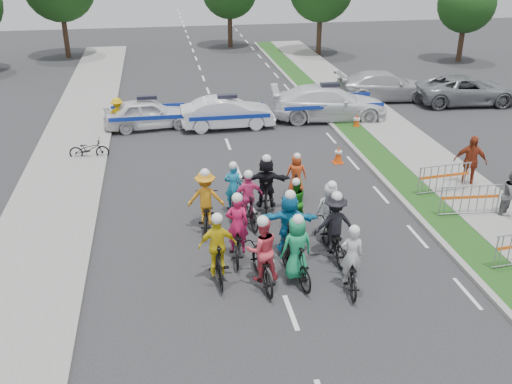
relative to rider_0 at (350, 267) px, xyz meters
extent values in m
plane|color=#28282B|center=(-1.72, -0.79, -0.61)|extent=(90.00, 90.00, 0.00)
cube|color=gray|center=(3.38, 4.21, -0.55)|extent=(0.20, 60.00, 0.12)
cube|color=#1D4415|center=(4.08, 4.21, -0.56)|extent=(1.20, 60.00, 0.11)
cube|color=gray|center=(5.88, 4.21, -0.55)|extent=(2.40, 60.00, 0.13)
cube|color=gray|center=(-8.22, 4.21, -0.55)|extent=(3.00, 60.00, 0.13)
imported|color=black|center=(0.00, 0.01, -0.14)|extent=(0.91, 1.90, 0.96)
imported|color=silver|center=(0.00, -0.04, 0.36)|extent=(0.63, 0.47, 1.59)
sphere|color=white|center=(0.00, -0.09, 1.11)|extent=(0.28, 0.28, 0.28)
imported|color=black|center=(-1.29, 0.55, -0.04)|extent=(0.88, 1.97, 1.14)
imported|color=#1DA063|center=(-1.29, 0.50, 0.42)|extent=(0.92, 0.69, 1.71)
sphere|color=white|center=(-1.29, 0.45, 1.24)|extent=(0.30, 0.30, 0.30)
imported|color=black|center=(-2.18, 0.57, -0.09)|extent=(0.85, 2.04, 1.04)
imported|color=#DF3E4F|center=(-2.18, 0.52, 0.43)|extent=(0.89, 0.72, 1.74)
sphere|color=white|center=(-2.18, 0.47, 1.26)|extent=(0.30, 0.30, 0.30)
imported|color=black|center=(-3.27, 0.98, -0.05)|extent=(0.54, 1.89, 1.14)
imported|color=yellow|center=(-3.27, 0.93, 0.42)|extent=(1.00, 0.42, 1.71)
sphere|color=white|center=(-3.27, 0.88, 1.23)|extent=(0.30, 0.30, 0.30)
imported|color=black|center=(0.02, 1.57, -0.09)|extent=(0.78, 2.04, 1.06)
imported|color=black|center=(0.02, 1.52, 0.45)|extent=(1.16, 0.70, 1.76)
sphere|color=white|center=(0.02, 1.47, 1.29)|extent=(0.31, 0.31, 0.31)
imported|color=black|center=(-1.18, 1.90, -0.03)|extent=(0.91, 2.01, 1.17)
imported|color=#1A88C3|center=(-1.18, 1.85, 0.44)|extent=(1.69, 0.82, 1.75)
sphere|color=white|center=(-1.18, 1.80, 1.28)|extent=(0.30, 0.30, 0.30)
imported|color=black|center=(-2.61, 2.03, -0.10)|extent=(0.98, 2.05, 1.04)
imported|color=#DF1B59|center=(-2.61, 1.98, 0.43)|extent=(0.68, 0.50, 1.72)
sphere|color=white|center=(-2.61, 1.93, 1.25)|extent=(0.30, 0.30, 0.30)
imported|color=black|center=(0.18, 2.52, -0.06)|extent=(0.77, 1.90, 1.11)
imported|color=silver|center=(0.18, 2.47, 0.40)|extent=(0.88, 0.64, 1.66)
sphere|color=white|center=(0.18, 2.42, 1.18)|extent=(0.29, 0.29, 0.29)
imported|color=black|center=(-0.65, 3.41, -0.18)|extent=(0.72, 1.72, 0.88)
imported|color=#197F17|center=(-0.65, 3.36, 0.30)|extent=(0.76, 0.61, 1.46)
sphere|color=white|center=(-0.65, 3.31, 0.97)|extent=(0.25, 0.25, 0.25)
imported|color=black|center=(-2.01, 3.85, -0.08)|extent=(0.81, 1.85, 1.07)
imported|color=#FD4696|center=(-2.01, 3.80, 0.37)|extent=(1.00, 0.55, 1.61)
sphere|color=white|center=(-2.01, 3.75, 1.13)|extent=(0.28, 0.28, 0.28)
imported|color=black|center=(-3.31, 3.87, -0.10)|extent=(0.96, 2.05, 1.04)
imported|color=orange|center=(-3.31, 3.82, 0.43)|extent=(1.19, 0.79, 1.72)
sphere|color=white|center=(-3.31, 3.77, 1.25)|extent=(0.30, 0.30, 0.30)
imported|color=black|center=(-1.29, 4.75, -0.05)|extent=(0.84, 1.96, 1.14)
imported|color=black|center=(-1.29, 4.70, 0.42)|extent=(1.65, 0.76, 1.71)
sphere|color=white|center=(-1.29, 4.65, 1.23)|extent=(0.30, 0.30, 0.30)
imported|color=black|center=(-2.35, 4.74, -0.14)|extent=(0.97, 1.88, 0.94)
imported|color=#1B94CD|center=(-2.35, 4.69, 0.35)|extent=(0.63, 0.48, 1.56)
sphere|color=white|center=(-2.35, 4.64, 1.07)|extent=(0.27, 0.27, 0.27)
imported|color=black|center=(-0.09, 5.56, -0.14)|extent=(0.76, 1.64, 0.95)
imported|color=#D7481A|center=(-0.09, 5.51, 0.28)|extent=(0.77, 0.59, 1.42)
sphere|color=white|center=(-0.09, 5.46, 0.92)|extent=(0.25, 0.25, 0.25)
imported|color=white|center=(-5.04, 14.05, 0.07)|extent=(4.18, 2.05, 1.37)
imported|color=white|center=(-1.44, 13.46, 0.09)|extent=(4.31, 1.57, 1.41)
imported|color=white|center=(3.54, 13.91, 0.20)|extent=(5.83, 2.97, 1.62)
imported|color=#B2B2B7|center=(7.46, 16.73, 0.14)|extent=(5.34, 2.41, 1.52)
imported|color=gray|center=(11.42, 15.27, 0.12)|extent=(5.46, 2.89, 1.46)
imported|color=slate|center=(6.24, 2.85, 0.20)|extent=(1.00, 0.94, 1.62)
imported|color=maroon|center=(6.15, 5.33, 0.35)|extent=(1.22, 0.89, 1.93)
imported|color=gold|center=(-6.38, 13.77, 0.17)|extent=(1.14, 0.88, 1.56)
cube|color=#F24C0C|center=(2.31, 8.35, -0.60)|extent=(0.40, 0.40, 0.03)
cone|color=#F24C0C|center=(2.31, 8.35, -0.26)|extent=(0.36, 0.36, 0.70)
cylinder|color=silver|center=(2.31, 8.35, -0.16)|extent=(0.29, 0.29, 0.08)
cube|color=#F24C0C|center=(4.42, 12.30, -0.60)|extent=(0.40, 0.40, 0.03)
cone|color=#F24C0C|center=(4.42, 12.30, -0.26)|extent=(0.36, 0.36, 0.70)
cylinder|color=silver|center=(4.42, 12.30, -0.16)|extent=(0.29, 0.29, 0.08)
imported|color=black|center=(-7.41, 10.47, -0.20)|extent=(1.60, 0.63, 0.82)
cylinder|color=#382619|center=(7.28, 29.21, 1.01)|extent=(0.36, 0.36, 3.25)
cylinder|color=#382619|center=(16.28, 25.21, 0.76)|extent=(0.36, 0.36, 2.75)
sphere|color=black|center=(16.28, 25.21, 3.24)|extent=(3.85, 3.85, 3.85)
cylinder|color=#382619|center=(-10.72, 31.21, 1.14)|extent=(0.36, 0.36, 3.50)
cylinder|color=#382619|center=(1.28, 33.21, 0.89)|extent=(0.36, 0.36, 3.00)
camera|label=1|loc=(-4.47, -11.75, 7.82)|focal=40.00mm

